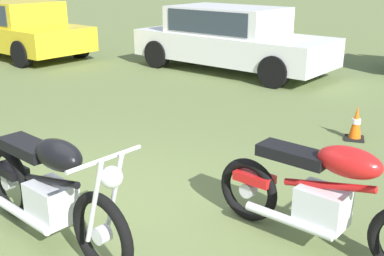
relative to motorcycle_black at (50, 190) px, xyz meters
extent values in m
plane|color=olive|center=(0.02, 0.34, -0.49)|extent=(120.00, 120.00, 0.00)
torus|color=black|center=(0.61, -0.28, -0.15)|extent=(0.65, 0.37, 0.68)
torus|color=black|center=(-0.65, 0.31, -0.15)|extent=(0.65, 0.37, 0.68)
cylinder|color=silver|center=(0.61, -0.28, -0.15)|extent=(0.17, 0.15, 0.14)
cylinder|color=silver|center=(-0.65, 0.31, -0.15)|extent=(0.17, 0.15, 0.14)
cylinder|color=silver|center=(0.70, -0.22, 0.17)|extent=(0.25, 0.14, 0.72)
cylinder|color=silver|center=(0.62, -0.38, 0.17)|extent=(0.25, 0.14, 0.72)
cube|color=silver|center=(0.00, 0.01, -0.11)|extent=(0.49, 0.44, 0.32)
cylinder|color=black|center=(0.03, -0.01, 0.09)|extent=(0.71, 0.37, 0.22)
ellipsoid|color=black|center=(0.16, -0.07, 0.36)|extent=(0.58, 0.45, 0.24)
cube|color=black|center=(-0.27, 0.13, 0.30)|extent=(0.65, 0.47, 0.10)
cube|color=black|center=(-0.59, 0.28, -0.01)|extent=(0.40, 0.31, 0.08)
cylinder|color=silver|center=(0.70, -0.32, 0.49)|extent=(0.30, 0.59, 0.03)
sphere|color=silver|center=(0.75, -0.35, 0.37)|extent=(0.21, 0.21, 0.16)
cylinder|color=silver|center=(-0.27, -0.05, -0.25)|extent=(0.76, 0.41, 0.08)
torus|color=black|center=(1.51, 0.87, -0.19)|extent=(0.59, 0.32, 0.60)
cylinder|color=silver|center=(1.51, 0.87, -0.19)|extent=(0.17, 0.15, 0.14)
cube|color=silver|center=(2.18, 0.58, -0.11)|extent=(0.49, 0.43, 0.32)
cylinder|color=red|center=(2.21, 0.56, 0.09)|extent=(0.73, 0.36, 0.22)
ellipsoid|color=red|center=(2.34, 0.50, 0.34)|extent=(0.58, 0.45, 0.24)
cube|color=black|center=(1.90, 0.70, 0.28)|extent=(0.65, 0.46, 0.10)
cube|color=red|center=(1.57, 0.84, -0.05)|extent=(0.40, 0.31, 0.08)
cylinder|color=silver|center=(1.91, 0.52, -0.25)|extent=(0.77, 0.39, 0.08)
cube|color=gold|center=(-5.81, 7.69, 0.06)|extent=(4.45, 3.23, 0.60)
cube|color=gold|center=(-5.95, 7.75, 0.64)|extent=(2.69, 2.35, 0.60)
cube|color=#2D3842|center=(-5.95, 7.75, 0.66)|extent=(2.39, 2.25, 0.48)
cylinder|color=black|center=(-4.25, 7.95, -0.17)|extent=(0.68, 0.45, 0.64)
cylinder|color=black|center=(-4.90, 6.41, -0.17)|extent=(0.68, 0.45, 0.64)
cylinder|color=black|center=(-6.72, 8.98, -0.17)|extent=(0.68, 0.45, 0.64)
cube|color=silver|center=(-0.07, 7.47, 0.06)|extent=(4.86, 3.36, 0.60)
cube|color=silver|center=(-0.21, 7.52, 0.64)|extent=(2.91, 2.41, 0.60)
cube|color=#2D3842|center=(-0.21, 7.52, 0.66)|extent=(2.58, 2.30, 0.48)
cylinder|color=black|center=(1.69, 7.61, -0.17)|extent=(0.68, 0.45, 0.64)
cylinder|color=black|center=(1.06, 6.11, -0.17)|extent=(0.68, 0.45, 0.64)
cylinder|color=black|center=(-1.21, 8.82, -0.17)|extent=(0.68, 0.45, 0.64)
cylinder|color=black|center=(-1.84, 7.32, -0.17)|extent=(0.68, 0.45, 0.64)
cone|color=#EA590F|center=(2.53, 3.44, -0.25)|extent=(0.18, 0.18, 0.48)
cube|color=black|center=(2.53, 3.44, -0.47)|extent=(0.25, 0.25, 0.03)
cylinder|color=white|center=(2.53, 3.44, -0.23)|extent=(0.12, 0.12, 0.07)
camera|label=1|loc=(2.15, -3.05, 1.75)|focal=44.19mm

